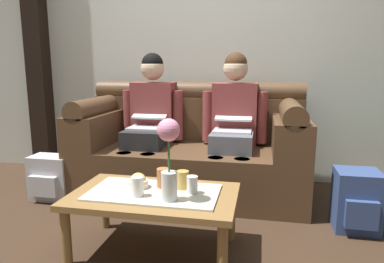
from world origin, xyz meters
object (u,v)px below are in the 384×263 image
object	(u,v)px
backpack_left	(51,178)
snack_bowl	(138,182)
couch	(191,150)
person_left	(150,117)
flower_vase	(169,153)
cup_far_center	(163,178)
coffee_table	(154,200)
cup_near_left	(183,180)
cup_near_right	(137,187)
backpack_right	(356,201)
cup_far_left	(192,185)
person_right	(234,119)

from	to	relation	value
backpack_left	snack_bowl	bearing A→B (deg)	-31.11
couch	snack_bowl	bearing A→B (deg)	-96.16
person_left	flower_vase	xyz separation A→B (m)	(0.50, -1.19, -0.01)
person_left	cup_far_center	world-z (taller)	person_left
coffee_table	backpack_left	world-z (taller)	coffee_table
backpack_left	flower_vase	bearing A→B (deg)	-31.57
couch	backpack_left	xyz separation A→B (m)	(-1.11, -0.43, -0.19)
coffee_table	flower_vase	bearing A→B (deg)	-41.80
cup_near_left	coffee_table	bearing A→B (deg)	-152.30
snack_bowl	backpack_left	size ratio (longest dim) A/B	0.33
cup_near_right	backpack_right	size ratio (longest dim) A/B	0.27
cup_near_right	cup_far_left	world-z (taller)	cup_near_right
flower_vase	cup_far_center	bearing A→B (deg)	115.07
person_left	snack_bowl	bearing A→B (deg)	-75.89
snack_bowl	cup_far_center	world-z (taller)	cup_far_center
coffee_table	person_left	bearing A→B (deg)	109.01
cup_far_center	cup_far_left	world-z (taller)	cup_far_center
snack_bowl	cup_near_right	xyz separation A→B (m)	(0.05, -0.14, 0.02)
coffee_table	cup_far_center	size ratio (longest dim) A/B	8.37
person_right	backpack_right	world-z (taller)	person_right
snack_bowl	backpack_right	world-z (taller)	snack_bowl
snack_bowl	person_right	bearing A→B (deg)	64.94
snack_bowl	backpack_left	bearing A→B (deg)	148.89
cup_far_left	backpack_right	size ratio (longest dim) A/B	0.25
couch	coffee_table	xyz separation A→B (m)	(0.00, -1.08, -0.05)
backpack_right	cup_far_center	bearing A→B (deg)	-158.95
cup_near_left	cup_far_center	distance (m)	0.12
cup_near_right	cup_far_center	size ratio (longest dim) A/B	0.96
couch	snack_bowl	distance (m)	1.04
coffee_table	cup_near_left	size ratio (longest dim) A/B	8.96
couch	snack_bowl	world-z (taller)	couch
coffee_table	backpack_left	bearing A→B (deg)	149.77
person_right	backpack_left	size ratio (longest dim) A/B	3.30
person_left	snack_bowl	size ratio (longest dim) A/B	10.06
coffee_table	cup_far_left	distance (m)	0.25
coffee_table	cup_far_left	size ratio (longest dim) A/B	9.46
flower_vase	snack_bowl	distance (m)	0.37
flower_vase	cup_far_left	size ratio (longest dim) A/B	4.40
cup_near_right	cup_far_center	xyz separation A→B (m)	(0.10, 0.18, 0.00)
cup_far_left	couch	bearing A→B (deg)	102.02
person_right	backpack_right	distance (m)	1.12
person_left	person_right	bearing A→B (deg)	-0.00
coffee_table	backpack_right	xyz separation A→B (m)	(1.25, 0.55, -0.12)
cup_far_center	backpack_left	distance (m)	1.30
person_left	flower_vase	distance (m)	1.29
person_right	cup_far_center	bearing A→B (deg)	-108.72
person_left	coffee_table	distance (m)	1.18
flower_vase	cup_far_center	xyz separation A→B (m)	(-0.09, 0.19, -0.21)
cup_near_right	backpack_right	bearing A→B (deg)	26.13
flower_vase	cup_near_left	size ratio (longest dim) A/B	4.17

